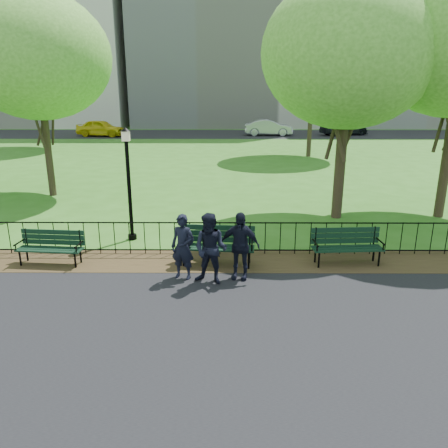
{
  "coord_description": "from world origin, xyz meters",
  "views": [
    {
      "loc": [
        0.77,
        -8.93,
        4.22
      ],
      "look_at": [
        0.71,
        1.5,
        1.0
      ],
      "focal_mm": 35.0,
      "sensor_mm": 36.0,
      "label": 1
    }
  ],
  "objects_px": {
    "lamppost": "(129,180)",
    "person_right": "(240,246)",
    "tree_far_w": "(37,43)",
    "park_bench_main": "(206,240)",
    "park_bench_left_a": "(51,244)",
    "person_left": "(183,247)",
    "taxi": "(101,128)",
    "park_bench_right_a": "(347,242)",
    "sedan_dark": "(344,128)",
    "tree_near_e": "(349,53)",
    "person_mid": "(211,249)",
    "tree_far_e": "(314,55)",
    "tree_near_w": "(37,57)",
    "sedan_silver": "(269,128)"
  },
  "relations": [
    {
      "from": "park_bench_right_a",
      "to": "tree_far_w",
      "type": "height_order",
      "value": "tree_far_w"
    },
    {
      "from": "park_bench_main",
      "to": "tree_near_e",
      "type": "distance_m",
      "value": 7.64
    },
    {
      "from": "tree_far_e",
      "to": "sedan_dark",
      "type": "relative_size",
      "value": 1.89
    },
    {
      "from": "park_bench_left_a",
      "to": "tree_far_e",
      "type": "relative_size",
      "value": 0.19
    },
    {
      "from": "tree_near_e",
      "to": "person_left",
      "type": "relative_size",
      "value": 5.0
    },
    {
      "from": "tree_near_w",
      "to": "tree_far_e",
      "type": "bearing_deg",
      "value": 41.4
    },
    {
      "from": "taxi",
      "to": "sedan_dark",
      "type": "bearing_deg",
      "value": -76.18
    },
    {
      "from": "person_left",
      "to": "taxi",
      "type": "xyz_separation_m",
      "value": [
        -10.77,
        32.19,
        0.0
      ]
    },
    {
      "from": "tree_near_e",
      "to": "person_right",
      "type": "distance_m",
      "value": 7.65
    },
    {
      "from": "person_mid",
      "to": "person_left",
      "type": "bearing_deg",
      "value": 176.75
    },
    {
      "from": "park_bench_left_a",
      "to": "tree_near_w",
      "type": "xyz_separation_m",
      "value": [
        -2.85,
        7.47,
        4.89
      ]
    },
    {
      "from": "person_left",
      "to": "sedan_dark",
      "type": "distance_m",
      "value": 35.7
    },
    {
      "from": "tree_far_w",
      "to": "person_mid",
      "type": "relative_size",
      "value": 6.51
    },
    {
      "from": "park_bench_main",
      "to": "park_bench_left_a",
      "type": "height_order",
      "value": "park_bench_main"
    },
    {
      "from": "lamppost",
      "to": "taxi",
      "type": "distance_m",
      "value": 30.78
    },
    {
      "from": "sedan_dark",
      "to": "park_bench_left_a",
      "type": "bearing_deg",
      "value": 136.38
    },
    {
      "from": "park_bench_left_a",
      "to": "tree_far_e",
      "type": "bearing_deg",
      "value": 67.31
    },
    {
      "from": "tree_near_w",
      "to": "tree_near_e",
      "type": "height_order",
      "value": "tree_near_w"
    },
    {
      "from": "park_bench_left_a",
      "to": "sedan_dark",
      "type": "xyz_separation_m",
      "value": [
        15.71,
        32.63,
        0.17
      ]
    },
    {
      "from": "lamppost",
      "to": "sedan_dark",
      "type": "bearing_deg",
      "value": 65.4
    },
    {
      "from": "park_bench_main",
      "to": "park_bench_left_a",
      "type": "bearing_deg",
      "value": -175.05
    },
    {
      "from": "lamppost",
      "to": "tree_far_w",
      "type": "bearing_deg",
      "value": 116.92
    },
    {
      "from": "park_bench_main",
      "to": "person_left",
      "type": "height_order",
      "value": "person_left"
    },
    {
      "from": "tree_far_w",
      "to": "person_mid",
      "type": "distance_m",
      "value": 28.11
    },
    {
      "from": "tree_near_e",
      "to": "person_mid",
      "type": "distance_m",
      "value": 8.13
    },
    {
      "from": "park_bench_left_a",
      "to": "person_right",
      "type": "distance_m",
      "value": 4.79
    },
    {
      "from": "park_bench_right_a",
      "to": "tree_far_e",
      "type": "distance_m",
      "value": 19.57
    },
    {
      "from": "park_bench_left_a",
      "to": "park_bench_right_a",
      "type": "height_order",
      "value": "park_bench_right_a"
    },
    {
      "from": "park_bench_main",
      "to": "sedan_dark",
      "type": "bearing_deg",
      "value": 75.6
    },
    {
      "from": "park_bench_right_a",
      "to": "person_left",
      "type": "distance_m",
      "value": 4.12
    },
    {
      "from": "park_bench_main",
      "to": "taxi",
      "type": "height_order",
      "value": "taxi"
    },
    {
      "from": "tree_near_e",
      "to": "sedan_silver",
      "type": "relative_size",
      "value": 1.68
    },
    {
      "from": "tree_far_e",
      "to": "person_mid",
      "type": "height_order",
      "value": "tree_far_e"
    },
    {
      "from": "lamppost",
      "to": "tree_far_w",
      "type": "height_order",
      "value": "tree_far_w"
    },
    {
      "from": "sedan_silver",
      "to": "park_bench_right_a",
      "type": "bearing_deg",
      "value": -179.56
    },
    {
      "from": "lamppost",
      "to": "person_right",
      "type": "distance_m",
      "value": 4.25
    },
    {
      "from": "person_left",
      "to": "person_right",
      "type": "distance_m",
      "value": 1.3
    },
    {
      "from": "lamppost",
      "to": "person_left",
      "type": "bearing_deg",
      "value": -57.35
    },
    {
      "from": "tree_far_e",
      "to": "person_right",
      "type": "height_order",
      "value": "tree_far_e"
    },
    {
      "from": "lamppost",
      "to": "sedan_silver",
      "type": "bearing_deg",
      "value": 77.39
    },
    {
      "from": "tree_far_w",
      "to": "taxi",
      "type": "xyz_separation_m",
      "value": [
        1.65,
        8.45,
        -6.58
      ]
    },
    {
      "from": "tree_near_w",
      "to": "person_right",
      "type": "xyz_separation_m",
      "value": [
        7.55,
        -8.35,
        -4.61
      ]
    },
    {
      "from": "tree_far_e",
      "to": "sedan_dark",
      "type": "height_order",
      "value": "tree_far_e"
    },
    {
      "from": "tree_near_e",
      "to": "sedan_dark",
      "type": "relative_size",
      "value": 1.6
    },
    {
      "from": "taxi",
      "to": "sedan_silver",
      "type": "xyz_separation_m",
      "value": [
        15.78,
        0.89,
        -0.02
      ]
    },
    {
      "from": "park_bench_left_a",
      "to": "person_mid",
      "type": "bearing_deg",
      "value": -10.92
    },
    {
      "from": "lamppost",
      "to": "taxi",
      "type": "bearing_deg",
      "value": 107.01
    },
    {
      "from": "park_bench_main",
      "to": "sedan_silver",
      "type": "distance_m",
      "value": 32.54
    },
    {
      "from": "sedan_silver",
      "to": "taxi",
      "type": "bearing_deg",
      "value": 95.44
    },
    {
      "from": "park_bench_main",
      "to": "tree_near_w",
      "type": "height_order",
      "value": "tree_near_w"
    }
  ]
}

